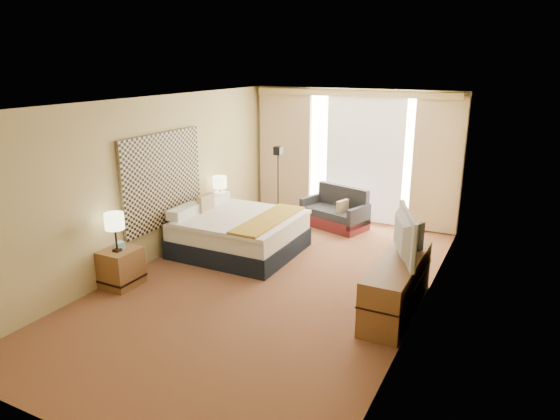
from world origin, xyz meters
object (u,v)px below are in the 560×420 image
at_px(nightstand_right, 219,220).
at_px(floor_lamp, 278,170).
at_px(television, 398,235).
at_px(desk_chair, 402,265).
at_px(lamp_right, 220,183).
at_px(loveseat, 336,214).
at_px(bed, 239,233).
at_px(media_dresser, 397,285).
at_px(lamp_left, 114,222).
at_px(nightstand_left, 121,268).

height_order(nightstand_right, floor_lamp, floor_lamp).
relative_size(nightstand_right, television, 0.51).
height_order(desk_chair, lamp_right, same).
height_order(loveseat, lamp_right, lamp_right).
bearing_deg(nightstand_right, lamp_right, 86.78).
relative_size(bed, loveseat, 1.37).
distance_m(bed, floor_lamp, 1.86).
distance_m(media_dresser, television, 0.67).
bearing_deg(television, desk_chair, -27.36).
height_order(nightstand_right, television, television).
relative_size(lamp_left, lamp_right, 1.04).
relative_size(nightstand_right, lamp_right, 1.02).
distance_m(nightstand_left, floor_lamp, 3.75).
xyz_separation_m(media_dresser, loveseat, (-1.92, 2.85, -0.09)).
bearing_deg(loveseat, desk_chair, -35.77).
xyz_separation_m(lamp_left, lamp_right, (-0.02, 2.64, -0.02)).
xyz_separation_m(bed, desk_chair, (2.86, -0.50, 0.15)).
xyz_separation_m(lamp_right, television, (3.65, -1.45, 0.04)).
bearing_deg(lamp_left, desk_chair, 21.88).
distance_m(media_dresser, lamp_right, 4.04).
bearing_deg(media_dresser, bed, 163.61).
bearing_deg(media_dresser, loveseat, 123.91).
bearing_deg(lamp_right, desk_chair, -17.68).
distance_m(nightstand_left, desk_chair, 3.94).
xyz_separation_m(nightstand_left, lamp_left, (0.02, -0.06, 0.71)).
bearing_deg(desk_chair, nightstand_left, -135.47).
xyz_separation_m(nightstand_right, lamp_right, (0.00, 0.07, 0.69)).
relative_size(floor_lamp, desk_chair, 1.41).
relative_size(loveseat, lamp_left, 2.46).
distance_m(nightstand_left, nightstand_right, 2.50).
xyz_separation_m(loveseat, floor_lamp, (-1.10, -0.30, 0.83)).
bearing_deg(loveseat, television, -39.01).
bearing_deg(lamp_right, lamp_left, -89.58).
bearing_deg(nightstand_left, lamp_right, 89.91).
distance_m(nightstand_right, television, 3.97).
bearing_deg(loveseat, nightstand_left, -97.47).
xyz_separation_m(nightstand_right, lamp_left, (0.02, -2.56, 0.71)).
distance_m(nightstand_right, media_dresser, 3.97).
xyz_separation_m(desk_chair, lamp_right, (-3.67, 1.17, 0.48)).
bearing_deg(lamp_right, floor_lamp, 56.62).
height_order(nightstand_right, desk_chair, desk_chair).
bearing_deg(nightstand_right, floor_lamp, 58.25).
bearing_deg(bed, loveseat, 64.01).
bearing_deg(nightstand_left, bed, 66.91).
bearing_deg(nightstand_right, nightstand_left, -90.00).
distance_m(nightstand_right, bed, 1.01).
height_order(nightstand_left, media_dresser, media_dresser).
distance_m(nightstand_left, loveseat, 4.29).
height_order(nightstand_left, bed, bed).
distance_m(media_dresser, lamp_left, 3.89).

